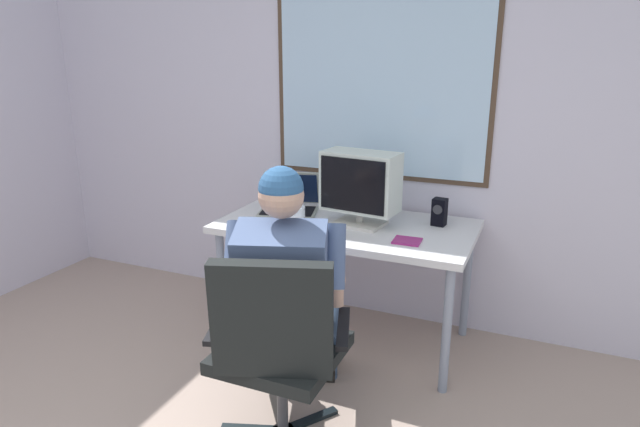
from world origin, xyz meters
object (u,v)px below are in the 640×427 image
at_px(wine_glass, 297,214).
at_px(cd_case, 407,241).
at_px(person_seated, 287,291).
at_px(desk_speaker, 439,212).
at_px(laptop, 290,201).
at_px(office_chair, 277,343).
at_px(desk, 346,234).
at_px(crt_monitor, 360,183).

height_order(wine_glass, cd_case, wine_glass).
xyz_separation_m(person_seated, cd_case, (0.40, 0.61, 0.09)).
relative_size(desk_speaker, cd_case, 1.07).
bearing_deg(cd_case, laptop, 160.67).
height_order(office_chair, desk_speaker, office_chair).
xyz_separation_m(desk, crt_monitor, (0.08, 0.00, 0.31)).
relative_size(office_chair, desk_speaker, 6.00).
relative_size(wine_glass, desk_speaker, 0.84).
height_order(laptop, wine_glass, laptop).
bearing_deg(office_chair, cd_case, 69.43).
relative_size(desk, crt_monitor, 3.24).
distance_m(person_seated, laptop, 1.01).
relative_size(laptop, wine_glass, 3.20).
height_order(office_chair, wine_glass, office_chair).
height_order(laptop, desk_speaker, laptop).
xyz_separation_m(crt_monitor, laptop, (-0.50, 0.11, -0.18)).
distance_m(crt_monitor, cd_case, 0.44).
relative_size(crt_monitor, laptop, 1.06).
height_order(desk, cd_case, cd_case).
bearing_deg(desk_speaker, laptop, -176.33).
relative_size(office_chair, wine_glass, 7.13).
relative_size(person_seated, crt_monitor, 2.80).
height_order(desk, crt_monitor, crt_monitor).
relative_size(office_chair, person_seated, 0.75).
xyz_separation_m(desk, wine_glass, (-0.21, -0.21, 0.15)).
distance_m(person_seated, crt_monitor, 0.86).
distance_m(crt_monitor, desk_speaker, 0.48).
height_order(crt_monitor, wine_glass, crt_monitor).
height_order(desk, office_chair, office_chair).
xyz_separation_m(crt_monitor, desk_speaker, (0.42, 0.17, -0.17)).
distance_m(wine_glass, cd_case, 0.62).
distance_m(desk, laptop, 0.45).
bearing_deg(wine_glass, crt_monitor, 36.19).
height_order(crt_monitor, laptop, crt_monitor).
xyz_separation_m(wine_glass, cd_case, (0.62, 0.04, -0.08)).
height_order(desk, laptop, laptop).
bearing_deg(desk_speaker, crt_monitor, -157.54).
bearing_deg(desk, laptop, 164.73).
bearing_deg(laptop, desk, -15.27).
xyz_separation_m(crt_monitor, cd_case, (0.32, -0.17, -0.24)).
bearing_deg(desk, desk_speaker, 19.21).
bearing_deg(wine_glass, person_seated, -68.95).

